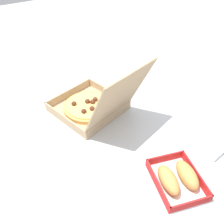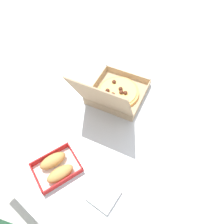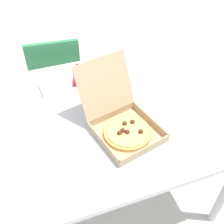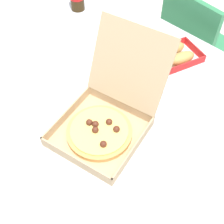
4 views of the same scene
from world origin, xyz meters
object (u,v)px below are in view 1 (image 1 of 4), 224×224
at_px(paper_menu, 14,121).
at_px(pizza_box_open, 93,105).
at_px(bread_side_box, 177,179).
at_px(napkin_pile, 211,145).

bearing_deg(paper_menu, pizza_box_open, 161.00).
distance_m(pizza_box_open, paper_menu, 0.36).
xyz_separation_m(pizza_box_open, bread_side_box, (-0.05, 0.48, -0.02)).
distance_m(bread_side_box, napkin_pile, 0.24).
height_order(pizza_box_open, bread_side_box, pizza_box_open).
xyz_separation_m(bread_side_box, napkin_pile, (-0.23, -0.04, -0.02)).
bearing_deg(paper_menu, napkin_pile, 141.12).
bearing_deg(pizza_box_open, napkin_pile, 122.54).
xyz_separation_m(pizza_box_open, paper_menu, (0.33, -0.15, -0.05)).
relative_size(bread_side_box, paper_menu, 1.08).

